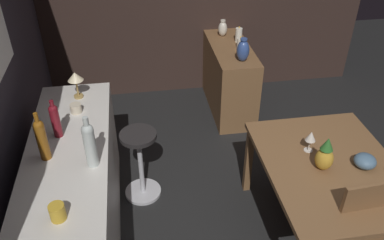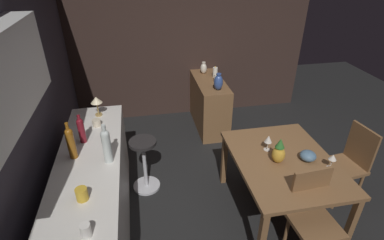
{
  "view_description": "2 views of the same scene",
  "coord_description": "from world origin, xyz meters",
  "px_view_note": "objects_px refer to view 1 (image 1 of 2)",
  "views": [
    {
      "loc": [
        -2.18,
        1.0,
        2.74
      ],
      "look_at": [
        0.49,
        0.58,
        0.88
      ],
      "focal_mm": 37.86,
      "sensor_mm": 36.0,
      "label": 1
    },
    {
      "loc": [
        -2.3,
        1.0,
        2.62
      ],
      "look_at": [
        0.5,
        0.46,
        0.98
      ],
      "focal_mm": 27.91,
      "sensor_mm": 36.0,
      "label": 2
    }
  ],
  "objects_px": {
    "cup_cream": "(76,108)",
    "vase_ceramic_ivory": "(223,29)",
    "pineapple_centerpiece": "(325,156)",
    "wine_bottle_clear": "(90,143)",
    "vase_ceramic_blue": "(243,50)",
    "pillar_candle_tall": "(239,35)",
    "pillar_candle_short": "(240,43)",
    "wine_bottle_ruby": "(55,119)",
    "wine_bottle_amber": "(42,138)",
    "counter_lamp": "(75,79)",
    "dining_table": "(330,174)",
    "fruit_bowl": "(365,161)",
    "cup_mustard": "(57,212)",
    "bar_stool": "(141,163)",
    "sideboard_cabinet": "(229,79)",
    "wine_glass_left": "(311,137)"
  },
  "relations": [
    {
      "from": "wine_bottle_amber",
      "to": "fruit_bowl",
      "type": "bearing_deg",
      "value": -96.77
    },
    {
      "from": "vase_ceramic_ivory",
      "to": "pineapple_centerpiece",
      "type": "bearing_deg",
      "value": -174.3
    },
    {
      "from": "pillar_candle_short",
      "to": "pineapple_centerpiece",
      "type": "bearing_deg",
      "value": -176.6
    },
    {
      "from": "pillar_candle_short",
      "to": "vase_ceramic_ivory",
      "type": "relative_size",
      "value": 0.73
    },
    {
      "from": "wine_bottle_ruby",
      "to": "pillar_candle_tall",
      "type": "relative_size",
      "value": 1.64
    },
    {
      "from": "counter_lamp",
      "to": "pillar_candle_short",
      "type": "distance_m",
      "value": 1.95
    },
    {
      "from": "wine_bottle_amber",
      "to": "wine_bottle_clear",
      "type": "height_order",
      "value": "wine_bottle_clear"
    },
    {
      "from": "wine_bottle_clear",
      "to": "vase_ceramic_blue",
      "type": "height_order",
      "value": "wine_bottle_clear"
    },
    {
      "from": "wine_bottle_ruby",
      "to": "cup_mustard",
      "type": "height_order",
      "value": "wine_bottle_ruby"
    },
    {
      "from": "dining_table",
      "to": "wine_bottle_clear",
      "type": "distance_m",
      "value": 1.79
    },
    {
      "from": "cup_cream",
      "to": "vase_ceramic_ivory",
      "type": "bearing_deg",
      "value": -45.53
    },
    {
      "from": "wine_bottle_clear",
      "to": "dining_table",
      "type": "bearing_deg",
      "value": -93.38
    },
    {
      "from": "pineapple_centerpiece",
      "to": "wine_bottle_amber",
      "type": "height_order",
      "value": "wine_bottle_amber"
    },
    {
      "from": "wine_bottle_amber",
      "to": "counter_lamp",
      "type": "bearing_deg",
      "value": -11.65
    },
    {
      "from": "wine_bottle_clear",
      "to": "pineapple_centerpiece",
      "type": "bearing_deg",
      "value": -94.08
    },
    {
      "from": "cup_mustard",
      "to": "counter_lamp",
      "type": "relative_size",
      "value": 0.53
    },
    {
      "from": "pineapple_centerpiece",
      "to": "pillar_candle_short",
      "type": "xyz_separation_m",
      "value": [
        1.99,
        0.12,
        0.02
      ]
    },
    {
      "from": "pineapple_centerpiece",
      "to": "vase_ceramic_blue",
      "type": "xyz_separation_m",
      "value": [
        1.67,
        0.17,
        0.08
      ]
    },
    {
      "from": "sideboard_cabinet",
      "to": "wine_glass_left",
      "type": "relative_size",
      "value": 6.13
    },
    {
      "from": "vase_ceramic_blue",
      "to": "dining_table",
      "type": "bearing_deg",
      "value": -171.05
    },
    {
      "from": "vase_ceramic_blue",
      "to": "wine_bottle_ruby",
      "type": "bearing_deg",
      "value": 123.84
    },
    {
      "from": "cup_cream",
      "to": "bar_stool",
      "type": "bearing_deg",
      "value": -102.08
    },
    {
      "from": "wine_bottle_amber",
      "to": "wine_bottle_ruby",
      "type": "xyz_separation_m",
      "value": [
        0.26,
        -0.06,
        -0.02
      ]
    },
    {
      "from": "dining_table",
      "to": "pineapple_centerpiece",
      "type": "bearing_deg",
      "value": 99.72
    },
    {
      "from": "dining_table",
      "to": "pillar_candle_tall",
      "type": "distance_m",
      "value": 2.17
    },
    {
      "from": "sideboard_cabinet",
      "to": "pineapple_centerpiece",
      "type": "xyz_separation_m",
      "value": [
        -2.04,
        -0.21,
        0.45
      ]
    },
    {
      "from": "wine_glass_left",
      "to": "pillar_candle_tall",
      "type": "distance_m",
      "value": 1.95
    },
    {
      "from": "bar_stool",
      "to": "wine_bottle_amber",
      "type": "distance_m",
      "value": 1.06
    },
    {
      "from": "sideboard_cabinet",
      "to": "vase_ceramic_blue",
      "type": "height_order",
      "value": "vase_ceramic_blue"
    },
    {
      "from": "wine_bottle_clear",
      "to": "wine_bottle_ruby",
      "type": "bearing_deg",
      "value": 35.67
    },
    {
      "from": "cup_mustard",
      "to": "vase_ceramic_ivory",
      "type": "distance_m",
      "value": 3.15
    },
    {
      "from": "dining_table",
      "to": "pillar_candle_short",
      "type": "relative_size",
      "value": 8.95
    },
    {
      "from": "wine_bottle_ruby",
      "to": "wine_bottle_clear",
      "type": "bearing_deg",
      "value": -144.33
    },
    {
      "from": "cup_cream",
      "to": "dining_table",
      "type": "bearing_deg",
      "value": -112.64
    },
    {
      "from": "counter_lamp",
      "to": "sideboard_cabinet",
      "type": "bearing_deg",
      "value": -58.38
    },
    {
      "from": "dining_table",
      "to": "wine_glass_left",
      "type": "bearing_deg",
      "value": 28.1
    },
    {
      "from": "wine_bottle_ruby",
      "to": "vase_ceramic_blue",
      "type": "xyz_separation_m",
      "value": [
        1.17,
        -1.75,
        -0.11
      ]
    },
    {
      "from": "fruit_bowl",
      "to": "cup_mustard",
      "type": "height_order",
      "value": "cup_mustard"
    },
    {
      "from": "sideboard_cabinet",
      "to": "counter_lamp",
      "type": "relative_size",
      "value": 4.54
    },
    {
      "from": "cup_mustard",
      "to": "wine_bottle_clear",
      "type": "bearing_deg",
      "value": -21.29
    },
    {
      "from": "wine_glass_left",
      "to": "fruit_bowl",
      "type": "relative_size",
      "value": 1.1
    },
    {
      "from": "wine_glass_left",
      "to": "fruit_bowl",
      "type": "height_order",
      "value": "wine_glass_left"
    },
    {
      "from": "counter_lamp",
      "to": "vase_ceramic_blue",
      "type": "bearing_deg",
      "value": -69.18
    },
    {
      "from": "cup_cream",
      "to": "wine_bottle_amber",
      "type": "bearing_deg",
      "value": 163.8
    },
    {
      "from": "bar_stool",
      "to": "vase_ceramic_ivory",
      "type": "distance_m",
      "value": 2.06
    },
    {
      "from": "fruit_bowl",
      "to": "vase_ceramic_blue",
      "type": "xyz_separation_m",
      "value": [
        1.7,
        0.49,
        0.15
      ]
    },
    {
      "from": "pillar_candle_tall",
      "to": "vase_ceramic_blue",
      "type": "bearing_deg",
      "value": 170.5
    },
    {
      "from": "sideboard_cabinet",
      "to": "bar_stool",
      "type": "distance_m",
      "value": 1.75
    },
    {
      "from": "wine_glass_left",
      "to": "pillar_candle_short",
      "type": "xyz_separation_m",
      "value": [
        1.77,
        0.1,
        0.01
      ]
    },
    {
      "from": "cup_cream",
      "to": "vase_ceramic_ivory",
      "type": "relative_size",
      "value": 0.64
    }
  ]
}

